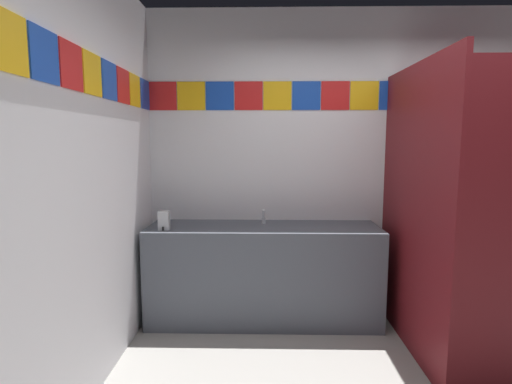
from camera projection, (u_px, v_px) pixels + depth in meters
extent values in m
cube|color=silver|center=(361.00, 163.00, 3.76)|extent=(3.91, 0.08, 2.76)
cube|color=red|center=(163.00, 96.00, 3.68)|extent=(0.25, 0.01, 0.25)
cube|color=yellow|center=(191.00, 96.00, 3.67)|extent=(0.25, 0.01, 0.25)
cube|color=#1947B7|center=(220.00, 96.00, 3.66)|extent=(0.25, 0.01, 0.25)
cube|color=red|center=(249.00, 96.00, 3.66)|extent=(0.25, 0.01, 0.25)
cube|color=yellow|center=(277.00, 96.00, 3.65)|extent=(0.25, 0.01, 0.25)
cube|color=#1947B7|center=(306.00, 96.00, 3.65)|extent=(0.25, 0.01, 0.25)
cube|color=red|center=(335.00, 96.00, 3.64)|extent=(0.25, 0.01, 0.25)
cube|color=yellow|center=(364.00, 96.00, 3.64)|extent=(0.25, 0.01, 0.25)
cube|color=#1947B7|center=(394.00, 95.00, 3.63)|extent=(0.25, 0.01, 0.25)
cube|color=red|center=(423.00, 95.00, 3.62)|extent=(0.25, 0.01, 0.25)
cube|color=yellow|center=(452.00, 95.00, 3.62)|extent=(0.25, 0.01, 0.25)
cube|color=#1947B7|center=(482.00, 95.00, 3.61)|extent=(0.25, 0.01, 0.25)
cube|color=red|center=(511.00, 95.00, 3.61)|extent=(0.25, 0.01, 0.25)
cube|color=silver|center=(57.00, 180.00, 2.15)|extent=(0.08, 3.26, 2.76)
cube|color=yellow|center=(9.00, 42.00, 1.66)|extent=(0.01, 0.25, 0.25)
cube|color=#1947B7|center=(45.00, 55.00, 1.93)|extent=(0.01, 0.25, 0.25)
cube|color=red|center=(72.00, 66.00, 2.20)|extent=(0.01, 0.25, 0.25)
cube|color=yellow|center=(93.00, 74.00, 2.47)|extent=(0.01, 0.25, 0.25)
cube|color=#1947B7|center=(109.00, 81.00, 2.74)|extent=(0.01, 0.25, 0.25)
cube|color=red|center=(123.00, 86.00, 3.01)|extent=(0.01, 0.25, 0.25)
cube|color=yellow|center=(135.00, 91.00, 3.28)|extent=(0.01, 0.25, 0.25)
cube|color=#1947B7|center=(145.00, 94.00, 3.55)|extent=(0.01, 0.25, 0.25)
cube|color=#4C515B|center=(263.00, 273.00, 3.57)|extent=(2.00, 0.57, 0.85)
cube|color=#4C515B|center=(264.00, 224.00, 3.79)|extent=(2.00, 0.03, 0.08)
cylinder|color=white|center=(264.00, 233.00, 3.50)|extent=(0.34, 0.34, 0.10)
cylinder|color=silver|center=(264.00, 221.00, 3.63)|extent=(0.04, 0.04, 0.05)
cylinder|color=silver|center=(264.00, 214.00, 3.57)|extent=(0.02, 0.06, 0.09)
cube|color=#B7BABF|center=(164.00, 220.00, 3.36)|extent=(0.09, 0.07, 0.16)
cylinder|color=black|center=(163.00, 229.00, 3.33)|extent=(0.02, 0.02, 0.03)
cube|color=maroon|center=(413.00, 209.00, 3.04)|extent=(0.04, 1.43, 2.15)
cylinder|color=silver|center=(462.00, 211.00, 2.34)|extent=(0.02, 0.02, 0.10)
cylinder|color=white|center=(467.00, 305.00, 3.44)|extent=(0.38, 0.38, 0.40)
torus|color=white|center=(468.00, 281.00, 3.42)|extent=(0.39, 0.39, 0.05)
cube|color=white|center=(458.00, 256.00, 3.60)|extent=(0.34, 0.17, 0.34)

